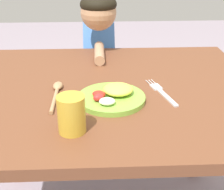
% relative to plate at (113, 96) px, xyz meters
% --- Properties ---
extents(dining_table, '(1.09, 0.90, 0.72)m').
position_rel_plate_xyz_m(dining_table, '(-0.00, 0.10, -0.13)').
color(dining_table, brown).
rests_on(dining_table, ground_plane).
extents(plate, '(0.22, 0.22, 0.05)m').
position_rel_plate_xyz_m(plate, '(0.00, 0.00, 0.00)').
color(plate, '#86C244').
rests_on(plate, dining_table).
extents(fork, '(0.08, 0.22, 0.01)m').
position_rel_plate_xyz_m(fork, '(0.17, 0.05, -0.01)').
color(fork, silver).
rests_on(fork, dining_table).
extents(spoon, '(0.03, 0.22, 0.02)m').
position_rel_plate_xyz_m(spoon, '(-0.19, 0.06, -0.01)').
color(spoon, tan).
rests_on(spoon, dining_table).
extents(drinking_cup, '(0.08, 0.08, 0.11)m').
position_rel_plate_xyz_m(drinking_cup, '(-0.12, -0.18, 0.04)').
color(drinking_cup, gold).
rests_on(drinking_cup, dining_table).
extents(person, '(0.17, 0.48, 0.98)m').
position_rel_plate_xyz_m(person, '(-0.04, 0.64, -0.18)').
color(person, '#333D5D').
rests_on(person, ground_plane).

